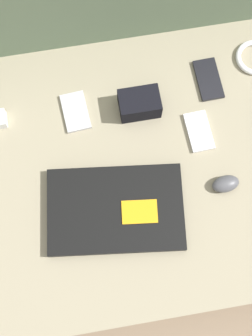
# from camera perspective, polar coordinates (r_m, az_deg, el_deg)

# --- Properties ---
(ground_plane) EXTENTS (8.00, 8.00, 0.00)m
(ground_plane) POSITION_cam_1_polar(r_m,az_deg,el_deg) (1.35, 0.00, -1.60)
(ground_plane) COLOR #7A6651
(couch_seat) EXTENTS (1.03, 0.77, 0.12)m
(couch_seat) POSITION_cam_1_polar(r_m,az_deg,el_deg) (1.29, 0.00, -0.95)
(couch_seat) COLOR gray
(couch_seat) RESTS_ON ground_plane
(laptop) EXTENTS (0.37, 0.26, 0.03)m
(laptop) POSITION_cam_1_polar(r_m,az_deg,el_deg) (1.20, -1.26, -5.08)
(laptop) COLOR black
(laptop) RESTS_ON couch_seat
(computer_mouse) EXTENTS (0.07, 0.05, 0.03)m
(computer_mouse) POSITION_cam_1_polar(r_m,az_deg,el_deg) (1.23, 12.04, -1.90)
(computer_mouse) COLOR #4C4C51
(computer_mouse) RESTS_ON couch_seat
(phone_silver) EXTENTS (0.07, 0.11, 0.01)m
(phone_silver) POSITION_cam_1_polar(r_m,az_deg,el_deg) (1.28, 8.89, 4.44)
(phone_silver) COLOR silver
(phone_silver) RESTS_ON couch_seat
(phone_black) EXTENTS (0.07, 0.12, 0.01)m
(phone_black) POSITION_cam_1_polar(r_m,az_deg,el_deg) (1.34, 10.00, 10.59)
(phone_black) COLOR black
(phone_black) RESTS_ON couch_seat
(phone_small) EXTENTS (0.07, 0.12, 0.01)m
(phone_small) POSITION_cam_1_polar(r_m,az_deg,el_deg) (1.29, -6.17, 6.84)
(phone_small) COLOR #B7B7BC
(phone_small) RESTS_ON couch_seat
(camera_pouch) EXTENTS (0.11, 0.07, 0.06)m
(camera_pouch) POSITION_cam_1_polar(r_m,az_deg,el_deg) (1.26, 1.65, 7.83)
(camera_pouch) COLOR black
(camera_pouch) RESTS_ON couch_seat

